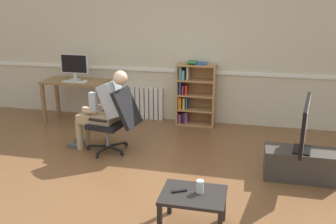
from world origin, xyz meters
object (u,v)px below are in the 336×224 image
object	(u,v)px
coffee_table	(193,199)
spare_remote	(179,191)
imac_monitor	(74,65)
office_chair	(116,118)
keyboard	(74,82)
person_seated	(104,108)
computer_mouse	(85,82)
tv_screen	(305,125)
bookshelf	(193,94)
computer_desk	(76,87)
drinking_glass	(200,187)
radiator	(142,103)
tv_stand	(300,164)

from	to	relation	value
coffee_table	spare_remote	bearing A→B (deg)	176.53
imac_monitor	office_chair	bearing A→B (deg)	-45.89
coffee_table	spare_remote	xyz separation A→B (m)	(-0.14, 0.01, 0.07)
keyboard	person_seated	size ratio (longest dim) A/B	0.34
computer_mouse	office_chair	size ratio (longest dim) A/B	0.10
imac_monitor	tv_screen	world-z (taller)	imac_monitor
bookshelf	computer_desk	bearing A→B (deg)	-172.11
keyboard	person_seated	world-z (taller)	person_seated
office_chair	drinking_glass	bearing A→B (deg)	51.22
computer_desk	tv_screen	distance (m)	4.03
imac_monitor	bookshelf	distance (m)	2.19
imac_monitor	person_seated	size ratio (longest dim) A/B	0.42
computer_desk	radiator	world-z (taller)	computer_desk
drinking_glass	coffee_table	bearing A→B (deg)	-148.35
radiator	drinking_glass	distance (m)	3.53
keyboard	spare_remote	xyz separation A→B (m)	(2.42, -2.67, -0.37)
office_chair	computer_mouse	bearing A→B (deg)	-129.80
bookshelf	person_seated	xyz separation A→B (m)	(-1.06, -1.48, 0.11)
bookshelf	tv_screen	xyz separation A→B (m)	(1.65, -1.77, 0.17)
keyboard	office_chair	xyz separation A→B (m)	(1.17, -1.07, -0.24)
person_seated	office_chair	bearing A→B (deg)	90.00
radiator	tv_stand	world-z (taller)	radiator
office_chair	person_seated	distance (m)	0.23
tv_stand	radiator	bearing A→B (deg)	144.49
computer_mouse	person_seated	distance (m)	1.33
keyboard	person_seated	xyz separation A→B (m)	(0.99, -1.05, -0.11)
keyboard	drinking_glass	distance (m)	3.74
computer_mouse	tv_stand	xyz separation A→B (m)	(3.50, -1.36, -0.58)
computer_mouse	drinking_glass	bearing A→B (deg)	-47.78
spare_remote	office_chair	bearing A→B (deg)	10.83
computer_desk	coffee_table	distance (m)	3.85
imac_monitor	bookshelf	size ratio (longest dim) A/B	0.46
tv_screen	person_seated	bearing A→B (deg)	93.49
bookshelf	radiator	world-z (taller)	bookshelf
radiator	computer_desk	bearing A→B (deg)	-160.91
keyboard	drinking_glass	xyz separation A→B (m)	(2.62, -2.65, -0.32)
radiator	tv_stand	bearing A→B (deg)	-35.51
imac_monitor	computer_mouse	xyz separation A→B (m)	(0.28, -0.20, -0.25)
bookshelf	person_seated	world-z (taller)	person_seated
computer_desk	tv_stand	distance (m)	4.05
radiator	tv_screen	distance (m)	3.24
computer_desk	office_chair	distance (m)	1.72
computer_desk	person_seated	bearing A→B (deg)	-49.04
computer_desk	bookshelf	world-z (taller)	bookshelf
coffee_table	bookshelf	bearing A→B (deg)	99.32
person_seated	computer_mouse	bearing A→B (deg)	-134.98
tv_stand	spare_remote	xyz separation A→B (m)	(-1.28, -1.34, 0.20)
office_chair	tv_stand	world-z (taller)	office_chair
tv_stand	spare_remote	size ratio (longest dim) A/B	5.84
computer_desk	imac_monitor	distance (m)	0.40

